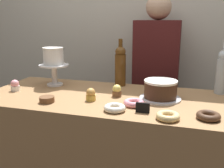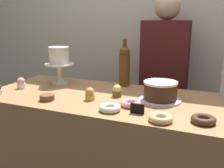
{
  "view_description": "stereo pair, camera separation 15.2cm",
  "coord_description": "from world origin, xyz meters",
  "px_view_note": "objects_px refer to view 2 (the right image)",
  "views": [
    {
      "loc": [
        0.42,
        -1.41,
        1.41
      ],
      "look_at": [
        0.0,
        0.0,
        1.03
      ],
      "focal_mm": 41.03,
      "sensor_mm": 36.0,
      "label": 1
    },
    {
      "loc": [
        0.57,
        -1.36,
        1.41
      ],
      "look_at": [
        0.0,
        0.0,
        1.03
      ],
      "focal_mm": 41.03,
      "sensor_mm": 36.0,
      "label": 2
    }
  ],
  "objects_px": {
    "wine_bottle_amber": "(124,65)",
    "cookie_stack": "(47,97)",
    "chocolate_round_cake": "(160,90)",
    "cupcake_caramel": "(90,94)",
    "donut_sugar": "(110,108)",
    "white_layer_cake": "(59,55)",
    "donut_glazed": "(161,118)",
    "cake_stand_pedestal": "(60,70)",
    "barista_figure": "(163,90)",
    "cupcake_strawberry": "(21,83)",
    "donut_pink": "(131,103)",
    "donut_chocolate": "(203,120)",
    "price_sign_chalkboard": "(137,109)",
    "cupcake_lemon": "(117,91)"
  },
  "relations": [
    {
      "from": "chocolate_round_cake",
      "to": "cupcake_caramel",
      "type": "xyz_separation_m",
      "value": [
        -0.38,
        -0.14,
        -0.03
      ]
    },
    {
      "from": "donut_pink",
      "to": "price_sign_chalkboard",
      "type": "relative_size",
      "value": 1.6
    },
    {
      "from": "white_layer_cake",
      "to": "wine_bottle_amber",
      "type": "height_order",
      "value": "wine_bottle_amber"
    },
    {
      "from": "wine_bottle_amber",
      "to": "donut_glazed",
      "type": "relative_size",
      "value": 2.91
    },
    {
      "from": "chocolate_round_cake",
      "to": "cupcake_caramel",
      "type": "relative_size",
      "value": 2.57
    },
    {
      "from": "wine_bottle_amber",
      "to": "donut_sugar",
      "type": "height_order",
      "value": "wine_bottle_amber"
    },
    {
      "from": "donut_glazed",
      "to": "donut_sugar",
      "type": "bearing_deg",
      "value": 172.08
    },
    {
      "from": "cupcake_strawberry",
      "to": "donut_glazed",
      "type": "xyz_separation_m",
      "value": [
        0.99,
        -0.21,
        -0.02
      ]
    },
    {
      "from": "donut_chocolate",
      "to": "donut_pink",
      "type": "distance_m",
      "value": 0.38
    },
    {
      "from": "wine_bottle_amber",
      "to": "cupcake_lemon",
      "type": "bearing_deg",
      "value": -79.41
    },
    {
      "from": "price_sign_chalkboard",
      "to": "barista_figure",
      "type": "bearing_deg",
      "value": 93.06
    },
    {
      "from": "cupcake_caramel",
      "to": "cookie_stack",
      "type": "height_order",
      "value": "cupcake_caramel"
    },
    {
      "from": "donut_glazed",
      "to": "wine_bottle_amber",
      "type": "bearing_deg",
      "value": 124.49
    },
    {
      "from": "cake_stand_pedestal",
      "to": "cupcake_lemon",
      "type": "relative_size",
      "value": 2.76
    },
    {
      "from": "cupcake_lemon",
      "to": "barista_figure",
      "type": "relative_size",
      "value": 0.05
    },
    {
      "from": "cupcake_caramel",
      "to": "donut_pink",
      "type": "height_order",
      "value": "cupcake_caramel"
    },
    {
      "from": "wine_bottle_amber",
      "to": "cupcake_caramel",
      "type": "xyz_separation_m",
      "value": [
        -0.07,
        -0.39,
        -0.11
      ]
    },
    {
      "from": "wine_bottle_amber",
      "to": "donut_sugar",
      "type": "bearing_deg",
      "value": -78.18
    },
    {
      "from": "cupcake_caramel",
      "to": "donut_sugar",
      "type": "xyz_separation_m",
      "value": [
        0.18,
        -0.12,
        -0.02
      ]
    },
    {
      "from": "cupcake_strawberry",
      "to": "donut_sugar",
      "type": "bearing_deg",
      "value": -13.49
    },
    {
      "from": "white_layer_cake",
      "to": "donut_chocolate",
      "type": "relative_size",
      "value": 1.25
    },
    {
      "from": "donut_chocolate",
      "to": "barista_figure",
      "type": "bearing_deg",
      "value": 111.85
    },
    {
      "from": "donut_sugar",
      "to": "donut_glazed",
      "type": "bearing_deg",
      "value": -7.92
    },
    {
      "from": "chocolate_round_cake",
      "to": "barista_figure",
      "type": "bearing_deg",
      "value": 99.38
    },
    {
      "from": "cupcake_lemon",
      "to": "cookie_stack",
      "type": "distance_m",
      "value": 0.41
    },
    {
      "from": "cupcake_strawberry",
      "to": "donut_pink",
      "type": "xyz_separation_m",
      "value": [
        0.8,
        -0.06,
        -0.02
      ]
    },
    {
      "from": "wine_bottle_amber",
      "to": "cupcake_strawberry",
      "type": "distance_m",
      "value": 0.71
    },
    {
      "from": "white_layer_cake",
      "to": "cake_stand_pedestal",
      "type": "bearing_deg",
      "value": 90.0
    },
    {
      "from": "cupcake_lemon",
      "to": "cupcake_strawberry",
      "type": "bearing_deg",
      "value": -173.93
    },
    {
      "from": "cake_stand_pedestal",
      "to": "cookie_stack",
      "type": "relative_size",
      "value": 2.44
    },
    {
      "from": "chocolate_round_cake",
      "to": "cookie_stack",
      "type": "xyz_separation_m",
      "value": [
        -0.6,
        -0.24,
        -0.05
      ]
    },
    {
      "from": "wine_bottle_amber",
      "to": "cookie_stack",
      "type": "relative_size",
      "value": 3.87
    },
    {
      "from": "cupcake_caramel",
      "to": "donut_glazed",
      "type": "distance_m",
      "value": 0.48
    },
    {
      "from": "cupcake_strawberry",
      "to": "cupcake_lemon",
      "type": "xyz_separation_m",
      "value": [
        0.67,
        0.07,
        0.0
      ]
    },
    {
      "from": "donut_glazed",
      "to": "white_layer_cake",
      "type": "bearing_deg",
      "value": 153.1
    },
    {
      "from": "barista_figure",
      "to": "chocolate_round_cake",
      "type": "bearing_deg",
      "value": -80.62
    },
    {
      "from": "cupcake_caramel",
      "to": "donut_sugar",
      "type": "relative_size",
      "value": 0.66
    },
    {
      "from": "cake_stand_pedestal",
      "to": "donut_sugar",
      "type": "height_order",
      "value": "cake_stand_pedestal"
    },
    {
      "from": "cake_stand_pedestal",
      "to": "donut_chocolate",
      "type": "bearing_deg",
      "value": -19.66
    },
    {
      "from": "chocolate_round_cake",
      "to": "wine_bottle_amber",
      "type": "xyz_separation_m",
      "value": [
        -0.31,
        0.25,
        0.08
      ]
    },
    {
      "from": "cookie_stack",
      "to": "price_sign_chalkboard",
      "type": "height_order",
      "value": "price_sign_chalkboard"
    },
    {
      "from": "white_layer_cake",
      "to": "cupcake_caramel",
      "type": "bearing_deg",
      "value": -34.36
    },
    {
      "from": "cake_stand_pedestal",
      "to": "white_layer_cake",
      "type": "xyz_separation_m",
      "value": [
        0.0,
        -0.0,
        0.11
      ]
    },
    {
      "from": "chocolate_round_cake",
      "to": "donut_pink",
      "type": "height_order",
      "value": "chocolate_round_cake"
    },
    {
      "from": "cake_stand_pedestal",
      "to": "donut_pink",
      "type": "bearing_deg",
      "value": -23.26
    },
    {
      "from": "wine_bottle_amber",
      "to": "price_sign_chalkboard",
      "type": "height_order",
      "value": "wine_bottle_amber"
    },
    {
      "from": "donut_chocolate",
      "to": "donut_glazed",
      "type": "xyz_separation_m",
      "value": [
        -0.18,
        -0.06,
        0.0
      ]
    },
    {
      "from": "cupcake_lemon",
      "to": "price_sign_chalkboard",
      "type": "bearing_deg",
      "value": -49.15
    },
    {
      "from": "cake_stand_pedestal",
      "to": "donut_sugar",
      "type": "bearing_deg",
      "value": -34.52
    },
    {
      "from": "cookie_stack",
      "to": "donut_sugar",
      "type": "bearing_deg",
      "value": -3.53
    }
  ]
}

